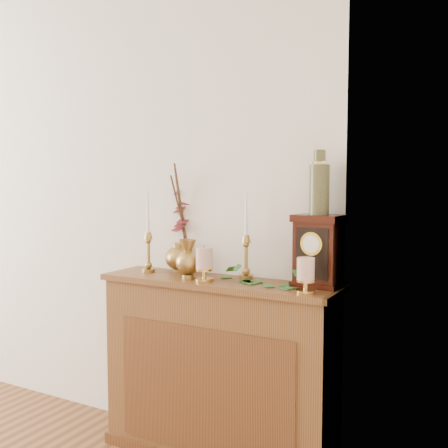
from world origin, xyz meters
The scene contains 10 objects.
console_shelf centered at (1.40, 2.10, 0.44)m, with size 1.24×0.34×0.93m.
candlestick_left centered at (0.97, 2.11, 1.08)m, with size 0.07×0.07×0.44m.
candlestick_center centered at (1.52, 2.19, 1.08)m, with size 0.08×0.08×0.45m.
bud_vase centered at (1.26, 2.04, 1.03)m, with size 0.12×0.12×0.20m.
ginger_jar centered at (1.09, 2.25, 1.19)m, with size 0.23×0.26×0.59m.
pillar_candle_left centered at (1.37, 2.02, 1.02)m, with size 0.09×0.09×0.18m.
pillar_candle_right centered at (1.90, 2.00, 1.02)m, with size 0.09×0.09×0.17m.
ivy_garland centered at (1.62, 2.10, 0.95)m, with size 0.49×0.20×0.09m.
mantel_clock centered at (1.90, 2.17, 1.09)m, with size 0.24×0.18×0.34m.
ceramic_vase centered at (1.90, 2.18, 1.40)m, with size 0.09×0.09×0.30m.
Camera 1 is at (2.68, -0.15, 1.41)m, focal length 42.00 mm.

